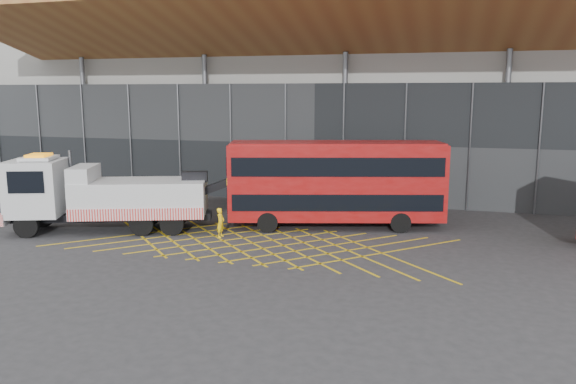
% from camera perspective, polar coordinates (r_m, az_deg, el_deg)
% --- Properties ---
extents(ground_plane, '(120.00, 120.00, 0.00)m').
position_cam_1_polar(ground_plane, '(28.68, -6.63, -4.94)').
color(ground_plane, '#2C2C2F').
extents(road_markings, '(19.96, 7.16, 0.01)m').
position_cam_1_polar(road_markings, '(28.11, -3.61, -5.19)').
color(road_markings, gold).
rests_on(road_markings, ground_plane).
extents(construction_building, '(55.00, 23.97, 18.00)m').
position_cam_1_polar(construction_building, '(44.82, 4.81, 12.06)').
color(construction_building, gray).
rests_on(construction_building, ground_plane).
extents(recovery_truck, '(12.07, 6.25, 4.28)m').
position_cam_1_polar(recovery_truck, '(31.69, -18.42, -0.29)').
color(recovery_truck, black).
rests_on(recovery_truck, ground_plane).
extents(bus_towed, '(11.95, 5.75, 4.76)m').
position_cam_1_polar(bus_towed, '(30.88, 4.86, 1.18)').
color(bus_towed, maroon).
rests_on(bus_towed, ground_plane).
extents(worker, '(0.37, 0.56, 1.53)m').
position_cam_1_polar(worker, '(29.26, -6.87, -3.10)').
color(worker, yellow).
rests_on(worker, ground_plane).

